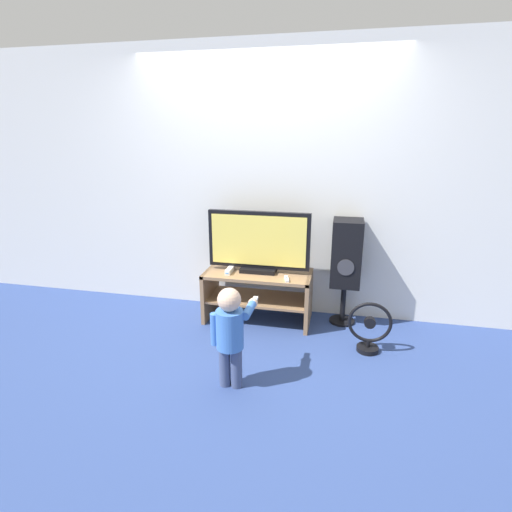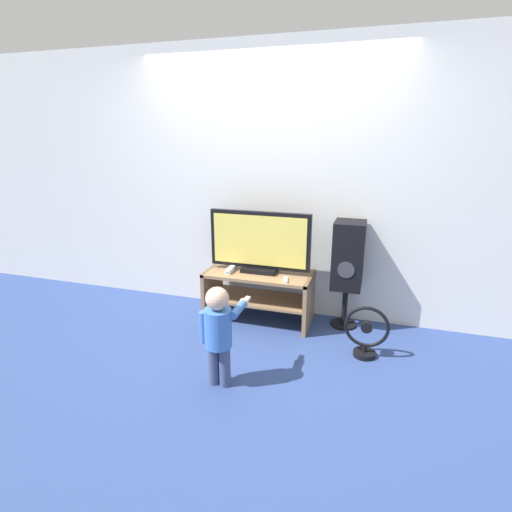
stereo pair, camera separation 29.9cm
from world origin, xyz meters
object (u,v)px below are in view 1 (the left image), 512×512
(television, at_px, (259,243))
(game_console, at_px, (230,270))
(speaker_tower, at_px, (346,255))
(floor_fan, at_px, (369,329))
(remote_primary, at_px, (287,279))
(child, at_px, (231,329))

(television, height_order, game_console, television)
(game_console, bearing_deg, television, 16.89)
(television, bearing_deg, game_console, -163.11)
(television, relative_size, game_console, 4.82)
(speaker_tower, height_order, floor_fan, speaker_tower)
(television, distance_m, remote_primary, 0.44)
(speaker_tower, xyz_separation_m, floor_fan, (0.22, -0.51, -0.48))
(speaker_tower, bearing_deg, child, -122.43)
(child, bearing_deg, remote_primary, 74.69)
(television, relative_size, child, 1.27)
(game_console, relative_size, floor_fan, 0.45)
(game_console, bearing_deg, speaker_tower, 9.41)
(game_console, distance_m, child, 1.09)
(child, bearing_deg, game_console, 106.27)
(remote_primary, distance_m, floor_fan, 0.83)
(game_console, xyz_separation_m, floor_fan, (1.30, -0.33, -0.31))
(child, height_order, floor_fan, child)
(television, distance_m, game_console, 0.38)
(game_console, height_order, floor_fan, game_console)
(remote_primary, distance_m, speaker_tower, 0.61)
(game_console, bearing_deg, remote_primary, -9.95)
(television, xyz_separation_m, floor_fan, (1.04, -0.42, -0.58))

